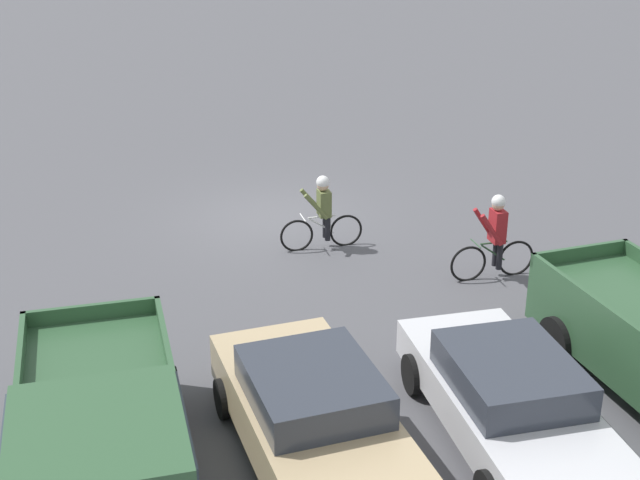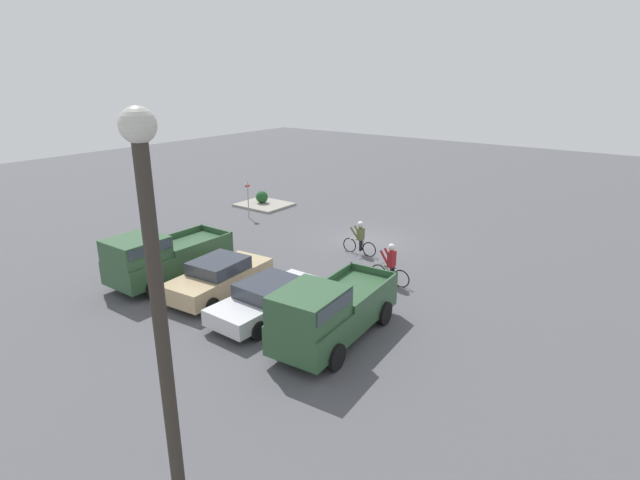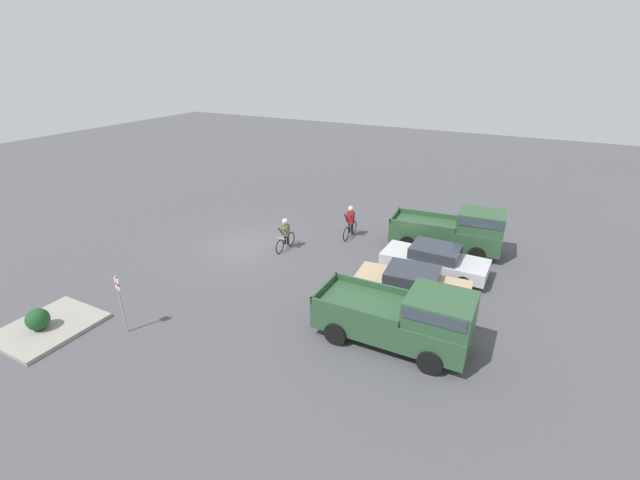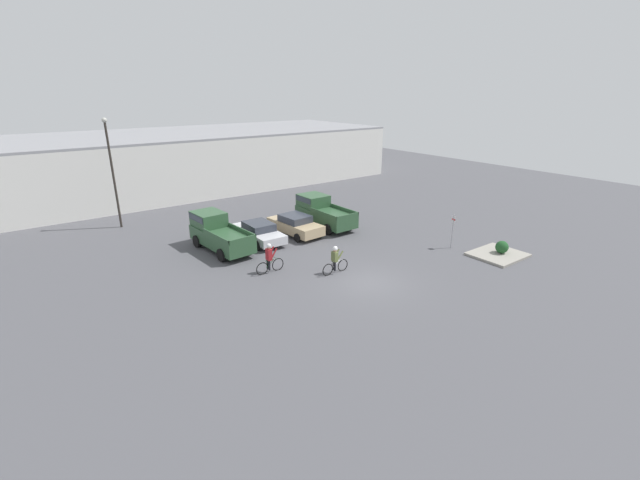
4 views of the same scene
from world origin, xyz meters
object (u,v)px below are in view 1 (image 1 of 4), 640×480
Objects in this scene: sedan_0 at (509,398)px; pickup_truck_1 at (101,447)px; cyclist_0 at (322,211)px; cyclist_1 at (495,236)px; sedan_1 at (313,415)px.

sedan_0 is 5.63m from pickup_truck_1.
cyclist_1 is (-2.91, 2.28, 0.05)m from cyclist_0.
cyclist_1 is (-4.90, -4.80, 0.18)m from sedan_1.
sedan_1 is at bearing 74.30° from cyclist_0.
pickup_truck_1 is (5.60, 0.35, 0.44)m from sedan_0.
cyclist_0 is at bearing -122.00° from pickup_truck_1.
cyclist_0 is at bearing -105.70° from sedan_1.
sedan_0 is 2.81m from sedan_1.
sedan_0 is 1.01× the size of sedan_1.
sedan_1 is 6.86m from cyclist_1.
pickup_truck_1 is 2.90× the size of cyclist_1.
pickup_truck_1 is at bearing 34.95° from cyclist_1.
sedan_1 reaches higher than sedan_0.
sedan_0 is at bearing 96.31° from cyclist_0.
sedan_1 is 0.88× the size of pickup_truck_1.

